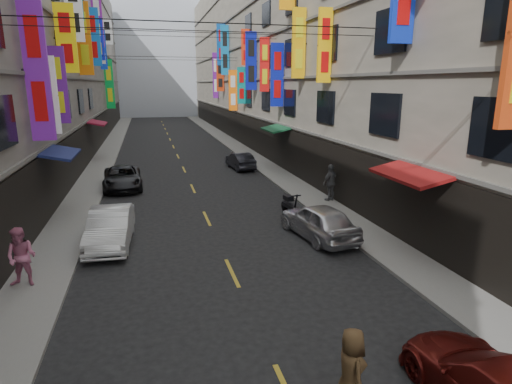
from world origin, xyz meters
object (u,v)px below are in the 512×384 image
car_right_mid (319,221)px  pedestrian_crossing (351,370)px  car_left_far (122,178)px  pedestrian_lfar (22,257)px  scooter_far_right (290,205)px  car_left_mid (110,227)px  car_right_far (240,161)px  pedestrian_rfar (331,183)px

car_right_mid → pedestrian_crossing: size_ratio=2.47×
car_left_far → pedestrian_lfar: (-2.25, -12.65, 0.38)m
scooter_far_right → car_left_mid: car_left_mid is taller
car_right_mid → car_right_far: 14.85m
scooter_far_right → car_right_mid: size_ratio=0.44×
car_left_far → car_right_far: size_ratio=1.27×
pedestrian_crossing → pedestrian_rfar: bearing=-19.9°
pedestrian_crossing → scooter_far_right: bearing=-11.1°
scooter_far_right → car_left_mid: 8.19m
pedestrian_lfar → pedestrian_rfar: (12.85, 6.72, 0.05)m
car_left_mid → car_right_far: (8.00, 13.64, -0.10)m
pedestrian_rfar → car_right_far: bearing=-98.8°
pedestrian_rfar → pedestrian_crossing: size_ratio=1.14×
car_left_mid → pedestrian_crossing: size_ratio=2.54×
car_right_mid → pedestrian_crossing: bearing=62.4°
scooter_far_right → car_right_mid: (0.08, -3.30, 0.26)m
car_right_far → pedestrian_lfar: (-10.25, -16.83, 0.42)m
car_right_far → pedestrian_rfar: (2.60, -10.11, 0.47)m
car_left_far → pedestrian_lfar: 12.86m
car_right_mid → pedestrian_crossing: pedestrian_crossing is taller
pedestrian_lfar → pedestrian_crossing: pedestrian_lfar is taller
pedestrian_lfar → car_left_far: bearing=93.9°
scooter_far_right → pedestrian_rfar: pedestrian_rfar is taller
car_left_mid → pedestrian_crossing: 11.26m
car_right_mid → pedestrian_lfar: (-10.25, -1.98, 0.32)m
car_left_far → car_right_mid: 13.34m
scooter_far_right → car_left_mid: size_ratio=0.42×
car_right_mid → pedestrian_rfar: pedestrian_rfar is taller
pedestrian_rfar → car_left_far: bearing=-52.5°
car_left_far → pedestrian_lfar: bearing=-103.0°
scooter_far_right → pedestrian_crossing: bearing=69.6°
pedestrian_lfar → pedestrian_rfar: 14.50m
scooter_far_right → car_right_far: car_right_far is taller
pedestrian_lfar → scooter_far_right: bearing=41.4°
scooter_far_right → pedestrian_lfar: size_ratio=0.99×
car_left_far → pedestrian_rfar: pedestrian_rfar is taller
scooter_far_right → car_right_mid: bearing=84.6°
scooter_far_right → car_left_far: (-7.92, 7.38, 0.20)m
car_left_far → car_right_mid: bearing=-56.1°
scooter_far_right → pedestrian_rfar: bearing=-158.6°
pedestrian_rfar → car_right_mid: bearing=38.0°
car_left_far → car_right_far: bearing=24.6°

